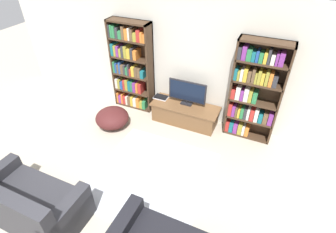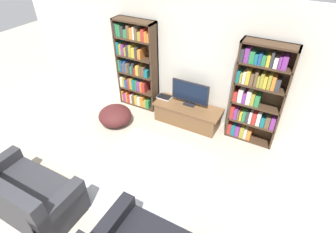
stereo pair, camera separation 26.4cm
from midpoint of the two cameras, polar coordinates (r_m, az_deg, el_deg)
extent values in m
cube|color=silver|center=(5.34, 3.72, 12.05)|extent=(8.80, 0.06, 2.60)
cube|color=#422D1E|center=(6.08, -12.71, 11.19)|extent=(0.04, 0.30, 1.98)
cube|color=#422D1E|center=(5.63, -5.26, 9.86)|extent=(0.04, 0.30, 1.98)
cube|color=#422D1E|center=(5.94, -8.44, 11.09)|extent=(0.92, 0.04, 1.98)
cube|color=#422D1E|center=(5.49, -10.14, 19.72)|extent=(0.92, 0.30, 0.04)
cube|color=#422D1E|center=(6.32, -8.29, 2.62)|extent=(0.88, 0.30, 0.04)
cube|color=orange|center=(6.43, -11.55, 4.43)|extent=(0.04, 0.24, 0.26)
cube|color=#7F338C|center=(6.42, -11.09, 4.09)|extent=(0.07, 0.24, 0.19)
cube|color=orange|center=(6.38, -10.67, 4.18)|extent=(0.04, 0.24, 0.25)
cube|color=#B72D28|center=(6.36, -10.21, 3.88)|extent=(0.07, 0.24, 0.20)
cube|color=silver|center=(6.32, -9.72, 3.81)|extent=(0.05, 0.24, 0.21)
cube|color=brown|center=(6.29, -9.22, 3.73)|extent=(0.07, 0.24, 0.22)
cube|color=gold|center=(6.25, -8.67, 3.64)|extent=(0.06, 0.24, 0.24)
cube|color=silver|center=(6.22, -8.05, 3.40)|extent=(0.08, 0.24, 0.21)
cube|color=orange|center=(6.18, -7.41, 3.32)|extent=(0.08, 0.24, 0.24)
cube|color=#9E9333|center=(6.16, -6.73, 2.90)|extent=(0.07, 0.24, 0.17)
cube|color=#2D7F47|center=(6.12, -6.11, 2.84)|extent=(0.08, 0.24, 0.20)
cube|color=#422D1E|center=(6.11, -8.61, 5.71)|extent=(0.88, 0.30, 0.04)
cube|color=silver|center=(6.24, -11.87, 7.38)|extent=(0.06, 0.24, 0.23)
cube|color=#9E9333|center=(6.20, -11.37, 7.24)|extent=(0.06, 0.24, 0.22)
cube|color=#234C99|center=(6.18, -10.82, 6.98)|extent=(0.07, 0.24, 0.18)
cube|color=#B72D28|center=(6.13, -10.32, 7.11)|extent=(0.05, 0.24, 0.24)
cube|color=#9E9333|center=(6.09, -9.81, 7.06)|extent=(0.07, 0.24, 0.26)
cube|color=#196B75|center=(6.06, -9.23, 6.84)|extent=(0.06, 0.24, 0.24)
cube|color=#2D7F47|center=(6.03, -8.74, 6.75)|extent=(0.04, 0.24, 0.24)
cube|color=#7F338C|center=(6.00, -8.22, 6.58)|extent=(0.07, 0.24, 0.23)
cube|color=orange|center=(5.97, -7.63, 6.47)|extent=(0.05, 0.24, 0.23)
cube|color=#B72D28|center=(5.93, -7.04, 6.35)|extent=(0.07, 0.24, 0.23)
cube|color=#422D1E|center=(5.92, -8.95, 9.00)|extent=(0.88, 0.30, 0.04)
cube|color=#2D7F47|center=(6.06, -12.42, 10.76)|extent=(0.05, 0.24, 0.25)
cube|color=#234C99|center=(6.04, -12.02, 10.58)|extent=(0.04, 0.24, 0.23)
cube|color=brown|center=(6.02, -11.61, 10.42)|extent=(0.04, 0.24, 0.20)
cube|color=#234C99|center=(5.98, -11.27, 10.59)|extent=(0.04, 0.24, 0.26)
cube|color=brown|center=(5.96, -10.76, 10.31)|extent=(0.07, 0.24, 0.21)
cube|color=#333338|center=(5.92, -10.27, 10.25)|extent=(0.05, 0.24, 0.22)
cube|color=#2D7F47|center=(5.91, -9.82, 9.99)|extent=(0.05, 0.24, 0.18)
cube|color=#333338|center=(5.86, -9.45, 10.27)|extent=(0.04, 0.24, 0.26)
cube|color=#B72D28|center=(5.86, -9.03, 9.79)|extent=(0.04, 0.24, 0.16)
cube|color=gold|center=(5.82, -8.53, 9.95)|extent=(0.07, 0.24, 0.22)
cube|color=brown|center=(5.78, -7.91, 9.78)|extent=(0.06, 0.24, 0.21)
cube|color=brown|center=(5.75, -7.30, 9.66)|extent=(0.07, 0.24, 0.21)
cube|color=#196B75|center=(5.72, -6.59, 9.33)|extent=(0.08, 0.24, 0.17)
cube|color=#422D1E|center=(5.75, -9.33, 12.50)|extent=(0.88, 0.30, 0.04)
cube|color=#196B75|center=(5.90, -12.86, 14.24)|extent=(0.07, 0.24, 0.26)
cube|color=#9E9333|center=(5.86, -12.30, 14.04)|extent=(0.05, 0.24, 0.23)
cube|color=#7F338C|center=(5.83, -11.78, 13.96)|extent=(0.06, 0.24, 0.23)
cube|color=#9E9333|center=(5.80, -11.22, 13.68)|extent=(0.05, 0.24, 0.18)
cube|color=#333338|center=(5.76, -10.74, 13.90)|extent=(0.05, 0.24, 0.24)
cube|color=#9E9333|center=(5.72, -10.19, 13.85)|extent=(0.06, 0.24, 0.25)
cube|color=gold|center=(5.69, -9.48, 13.56)|extent=(0.08, 0.24, 0.21)
cube|color=#333338|center=(5.65, -8.84, 13.58)|extent=(0.06, 0.24, 0.23)
cube|color=orange|center=(5.62, -8.16, 13.31)|extent=(0.07, 0.24, 0.20)
cube|color=#422D1E|center=(5.61, -9.73, 16.20)|extent=(0.88, 0.30, 0.04)
cube|color=#333338|center=(5.77, -13.53, 17.89)|extent=(0.04, 0.24, 0.26)
cube|color=#2D7F47|center=(5.74, -13.11, 17.85)|extent=(0.04, 0.24, 0.26)
cube|color=#2D7F47|center=(5.71, -12.61, 17.74)|extent=(0.06, 0.24, 0.24)
cube|color=#333338|center=(5.68, -12.00, 17.58)|extent=(0.06, 0.24, 0.22)
cube|color=#2D7F47|center=(5.65, -11.32, 17.25)|extent=(0.08, 0.24, 0.16)
cube|color=brown|center=(5.59, -10.71, 17.65)|extent=(0.06, 0.24, 0.26)
cube|color=orange|center=(5.56, -10.04, 17.41)|extent=(0.07, 0.24, 0.22)
cube|color=silver|center=(5.52, -9.48, 17.48)|extent=(0.04, 0.24, 0.25)
cube|color=brown|center=(5.49, -8.96, 17.31)|extent=(0.06, 0.24, 0.23)
cube|color=#9E9333|center=(5.46, -8.22, 16.96)|extent=(0.08, 0.24, 0.17)
cube|color=#B72D28|center=(5.41, -7.49, 17.19)|extent=(0.08, 0.24, 0.23)
cube|color=orange|center=(5.38, -6.83, 16.95)|extent=(0.05, 0.24, 0.20)
cube|color=orange|center=(5.35, -6.12, 16.72)|extent=(0.07, 0.24, 0.17)
cube|color=#422D1E|center=(5.10, 12.27, 6.07)|extent=(0.04, 0.30, 1.98)
cube|color=#422D1E|center=(5.04, 21.97, 3.69)|extent=(0.04, 0.30, 1.98)
cube|color=#422D1E|center=(5.16, 17.36, 5.60)|extent=(0.92, 0.04, 1.98)
cube|color=#422D1E|center=(4.64, 19.28, 15.17)|extent=(0.92, 0.30, 0.04)
cube|color=#422D1E|center=(5.60, 15.35, -3.60)|extent=(0.88, 0.30, 0.04)
cube|color=#B72D28|center=(5.55, 11.65, -1.72)|extent=(0.07, 0.24, 0.21)
cube|color=#196B75|center=(5.54, 12.43, -1.91)|extent=(0.08, 0.24, 0.21)
cube|color=#7F338C|center=(5.53, 13.27, -2.15)|extent=(0.08, 0.24, 0.21)
cube|color=#9E9333|center=(5.52, 14.18, -2.36)|extent=(0.08, 0.24, 0.21)
cube|color=silver|center=(5.52, 14.88, -2.63)|extent=(0.05, 0.24, 0.19)
cube|color=orange|center=(5.52, 15.54, -2.87)|extent=(0.07, 0.24, 0.17)
cube|color=#422D1E|center=(5.36, 16.02, -0.34)|extent=(0.88, 0.30, 0.04)
cube|color=#B72D28|center=(5.30, 12.18, 1.84)|extent=(0.07, 0.24, 0.25)
cube|color=#7F338C|center=(5.31, 12.87, 1.48)|extent=(0.06, 0.24, 0.21)
cube|color=brown|center=(5.30, 13.42, 1.25)|extent=(0.04, 0.24, 0.19)
cube|color=gold|center=(5.30, 13.93, 1.04)|extent=(0.04, 0.24, 0.17)
cube|color=#2D7F47|center=(5.29, 14.58, 1.00)|extent=(0.06, 0.24, 0.20)
cube|color=#333338|center=(5.28, 15.22, 0.90)|extent=(0.05, 0.24, 0.21)
cube|color=silver|center=(5.27, 15.82, 0.80)|extent=(0.05, 0.24, 0.22)
cube|color=#B72D28|center=(5.27, 16.57, 0.60)|extent=(0.08, 0.24, 0.22)
cube|color=silver|center=(5.26, 17.44, 0.53)|extent=(0.07, 0.24, 0.25)
cube|color=#196B75|center=(5.28, 18.21, -0.09)|extent=(0.08, 0.24, 0.16)
cube|color=brown|center=(5.26, 19.16, -0.10)|extent=(0.08, 0.24, 0.21)
cube|color=#7F338C|center=(5.26, 20.15, -0.24)|extent=(0.08, 0.24, 0.24)
cube|color=#422D1E|center=(5.14, 16.75, 3.20)|extent=(0.88, 0.30, 0.04)
cube|color=#B72D28|center=(5.11, 12.72, 5.10)|extent=(0.08, 0.24, 0.17)
cube|color=silver|center=(5.08, 13.73, 5.27)|extent=(0.08, 0.24, 0.25)
cube|color=#7F338C|center=(5.09, 14.52, 4.74)|extent=(0.06, 0.24, 0.18)
cube|color=silver|center=(5.06, 15.40, 4.86)|extent=(0.08, 0.24, 0.25)
cube|color=#9E9333|center=(5.07, 16.21, 4.51)|extent=(0.06, 0.24, 0.22)
cube|color=#2D7F47|center=(5.06, 17.07, 4.20)|extent=(0.08, 0.24, 0.20)
cube|color=#422D1E|center=(4.94, 17.54, 7.04)|extent=(0.88, 0.30, 0.04)
cube|color=#196B75|center=(4.92, 13.23, 9.23)|extent=(0.05, 0.24, 0.20)
cube|color=#9E9333|center=(4.92, 13.81, 8.96)|extent=(0.04, 0.24, 0.17)
cube|color=silver|center=(4.90, 14.44, 9.00)|extent=(0.05, 0.24, 0.21)
cube|color=gold|center=(4.89, 15.20, 9.00)|extent=(0.07, 0.24, 0.24)
cube|color=brown|center=(4.89, 15.97, 8.60)|extent=(0.06, 0.24, 0.20)
cube|color=brown|center=(4.87, 16.77, 8.71)|extent=(0.05, 0.24, 0.26)
cube|color=#9E9333|center=(4.88, 17.27, 8.22)|extent=(0.04, 0.24, 0.19)
cube|color=#9E9333|center=(4.86, 17.94, 8.38)|extent=(0.05, 0.24, 0.25)
cube|color=gold|center=(4.87, 18.58, 7.99)|extent=(0.06, 0.24, 0.21)
cube|color=#9E9333|center=(4.86, 19.39, 8.05)|extent=(0.05, 0.24, 0.25)
cube|color=orange|center=(4.86, 20.13, 7.76)|extent=(0.06, 0.24, 0.23)
cube|color=#333338|center=(4.87, 20.93, 7.36)|extent=(0.07, 0.24, 0.20)
cube|color=#422D1E|center=(4.77, 18.41, 11.17)|extent=(0.88, 0.30, 0.04)
cube|color=#333338|center=(4.75, 13.95, 13.52)|extent=(0.06, 0.24, 0.21)
cube|color=#7F338C|center=(4.74, 14.90, 13.48)|extent=(0.08, 0.24, 0.24)
cube|color=#2D7F47|center=(4.73, 15.88, 13.02)|extent=(0.08, 0.24, 0.20)
cube|color=#196B75|center=(4.73, 16.74, 12.61)|extent=(0.06, 0.24, 0.16)
cube|color=#234C99|center=(4.72, 17.49, 12.58)|extent=(0.05, 0.24, 0.19)
cube|color=#2D7F47|center=(4.72, 18.23, 12.28)|extent=(0.07, 0.24, 0.16)
cube|color=gold|center=(4.71, 19.07, 12.18)|extent=(0.05, 0.24, 0.18)
cube|color=#333338|center=(4.70, 19.82, 12.40)|extent=(0.04, 0.24, 0.25)
cube|color=silver|center=(4.71, 20.47, 11.73)|extent=(0.06, 0.24, 0.16)
cube|color=#7F338C|center=(4.70, 21.27, 11.74)|extent=(0.04, 0.24, 0.20)
cube|color=#7F338C|center=(4.70, 22.13, 11.65)|extent=(0.08, 0.24, 0.22)
cube|color=brown|center=(5.62, 2.36, 0.42)|extent=(1.35, 0.50, 0.39)
cube|color=brown|center=(5.50, 2.42, 2.21)|extent=(1.43, 0.53, 0.04)
cube|color=black|center=(5.55, 2.74, 2.91)|extent=(0.24, 0.16, 0.03)
cylinder|color=black|center=(5.52, 2.75, 3.26)|extent=(0.04, 0.04, 0.05)
cube|color=black|center=(5.39, 2.83, 5.48)|extent=(0.80, 0.04, 0.45)
cube|color=black|center=(5.37, 2.75, 5.38)|extent=(0.74, 0.00, 0.41)
cube|color=silver|center=(5.74, -2.84, 4.18)|extent=(0.31, 0.22, 0.02)
cube|color=black|center=(5.74, -2.85, 4.29)|extent=(0.29, 0.21, 0.00)
cube|color=#B2B7C1|center=(4.62, -5.28, -12.90)|extent=(1.89, 1.98, 0.02)
cube|color=#2D2D33|center=(4.51, -28.65, -16.61)|extent=(1.53, 0.80, 0.43)
cube|color=#2D2D33|center=(4.12, -33.67, -15.58)|extent=(1.53, 0.18, 0.45)
cube|color=#2D2D33|center=(4.90, -34.16, -12.39)|extent=(0.18, 0.80, 0.61)
cube|color=#2D2D33|center=(4.05, -22.51, -19.95)|extent=(0.18, 0.80, 0.61)
ellipsoid|color=#4C1E1E|center=(5.67, -13.36, -0.30)|extent=(0.69, 0.69, 0.40)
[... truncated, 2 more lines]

